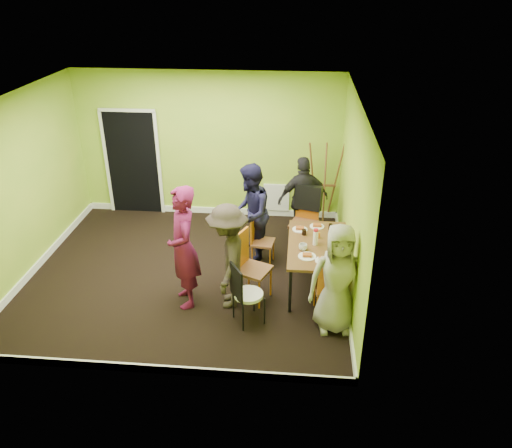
{
  "coord_description": "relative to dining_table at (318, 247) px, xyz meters",
  "views": [
    {
      "loc": [
        1.7,
        -6.68,
        4.39
      ],
      "look_at": [
        1.1,
        0.0,
        0.94
      ],
      "focal_mm": 35.0,
      "sensor_mm": 36.0,
      "label": 1
    }
  ],
  "objects": [
    {
      "name": "person_back_end",
      "position": [
        -0.24,
        1.53,
        0.08
      ],
      "size": [
        0.98,
        0.64,
        1.55
      ],
      "primitive_type": "imported",
      "rotation": [
        0.0,
        0.0,
        3.45
      ],
      "color": "black",
      "rests_on": "ground"
    },
    {
      "name": "blue_bottle",
      "position": [
        0.18,
        -0.32,
        0.16
      ],
      "size": [
        0.07,
        0.07,
        0.21
      ],
      "primitive_type": "cylinder",
      "color": "blue",
      "rests_on": "dining_table"
    },
    {
      "name": "plate_near_left",
      "position": [
        -0.28,
        0.42,
        0.06
      ],
      "size": [
        0.24,
        0.24,
        0.01
      ],
      "primitive_type": "cylinder",
      "color": "white",
      "rests_on": "dining_table"
    },
    {
      "name": "person_left_near",
      "position": [
        -1.28,
        -0.55,
        0.09
      ],
      "size": [
        0.65,
        1.05,
        1.57
      ],
      "primitive_type": "imported",
      "rotation": [
        0.0,
        0.0,
        -1.5
      ],
      "color": "#2C251D",
      "rests_on": "ground"
    },
    {
      "name": "chair_back_end",
      "position": [
        -0.16,
        1.31,
        0.09
      ],
      "size": [
        0.58,
        0.64,
        1.11
      ],
      "rotation": [
        0.0,
        0.0,
        2.85
      ],
      "color": "#C76A12",
      "rests_on": "ground"
    },
    {
      "name": "dining_table",
      "position": [
        0.0,
        0.0,
        0.0
      ],
      "size": [
        0.9,
        1.5,
        0.75
      ],
      "color": "black",
      "rests_on": "ground"
    },
    {
      "name": "chair_bentwood",
      "position": [
        -1.01,
        -0.97,
        -0.19
      ],
      "size": [
        0.49,
        0.49,
        0.92
      ],
      "rotation": [
        0.0,
        0.0,
        -1.02
      ],
      "color": "black",
      "rests_on": "ground"
    },
    {
      "name": "cup_a",
      "position": [
        -0.23,
        -0.2,
        0.1
      ],
      "size": [
        0.12,
        0.12,
        0.1
      ],
      "primitive_type": "imported",
      "color": "white",
      "rests_on": "dining_table"
    },
    {
      "name": "plate_far_front",
      "position": [
        0.05,
        -0.49,
        0.06
      ],
      "size": [
        0.23,
        0.23,
        0.01
      ],
      "primitive_type": "cylinder",
      "color": "white",
      "rests_on": "dining_table"
    },
    {
      "name": "chair_front_end",
      "position": [
        0.14,
        -0.73,
        -0.19
      ],
      "size": [
        0.4,
        0.4,
        0.89
      ],
      "rotation": [
        0.0,
        0.0,
        0.09
      ],
      "color": "#C76A12",
      "rests_on": "ground"
    },
    {
      "name": "plate_far_back",
      "position": [
        -0.01,
        0.55,
        0.06
      ],
      "size": [
        0.23,
        0.23,
        0.01
      ],
      "primitive_type": "cylinder",
      "color": "white",
      "rests_on": "dining_table"
    },
    {
      "name": "thermos",
      "position": [
        -0.05,
        -0.02,
        0.17
      ],
      "size": [
        0.07,
        0.07,
        0.22
      ],
      "primitive_type": "cylinder",
      "color": "white",
      "rests_on": "dining_table"
    },
    {
      "name": "cup_b",
      "position": [
        0.22,
        0.02,
        0.1
      ],
      "size": [
        0.1,
        0.1,
        0.1
      ],
      "primitive_type": "imported",
      "color": "white",
      "rests_on": "dining_table"
    },
    {
      "name": "ground",
      "position": [
        -2.05,
        0.19,
        -0.7
      ],
      "size": [
        5.0,
        5.0,
        0.0
      ],
      "primitive_type": "plane",
      "color": "black",
      "rests_on": "ground"
    },
    {
      "name": "glass_front",
      "position": [
        0.13,
        -0.43,
        0.1
      ],
      "size": [
        0.07,
        0.07,
        0.09
      ],
      "primitive_type": "cylinder",
      "color": "black",
      "rests_on": "dining_table"
    },
    {
      "name": "glass_back",
      "position": [
        0.19,
        0.47,
        0.11
      ],
      "size": [
        0.06,
        0.06,
        0.1
      ],
      "primitive_type": "cylinder",
      "color": "black",
      "rests_on": "dining_table"
    },
    {
      "name": "orange_bottle",
      "position": [
        0.0,
        0.19,
        0.1
      ],
      "size": [
        0.04,
        0.04,
        0.09
      ],
      "primitive_type": "cylinder",
      "color": "#C76A12",
      "rests_on": "dining_table"
    },
    {
      "name": "easel",
      "position": [
        0.15,
        2.21,
        0.11
      ],
      "size": [
        0.65,
        0.61,
        1.63
      ],
      "color": "brown",
      "rests_on": "ground"
    },
    {
      "name": "plate_wall_front",
      "position": [
        0.31,
        -0.27,
        0.06
      ],
      "size": [
        0.22,
        0.22,
        0.01
      ],
      "primitive_type": "cylinder",
      "color": "white",
      "rests_on": "dining_table"
    },
    {
      "name": "plate_wall_back",
      "position": [
        0.33,
        0.1,
        0.06
      ],
      "size": [
        0.27,
        0.27,
        0.01
      ],
      "primitive_type": "cylinder",
      "color": "white",
      "rests_on": "dining_table"
    },
    {
      "name": "plate_near_right",
      "position": [
        -0.17,
        -0.39,
        0.06
      ],
      "size": [
        0.26,
        0.26,
        0.01
      ],
      "primitive_type": "cylinder",
      "color": "white",
      "rests_on": "dining_table"
    },
    {
      "name": "chair_left_far",
      "position": [
        -0.94,
        0.61,
        -0.22
      ],
      "size": [
        0.4,
        0.39,
        0.85
      ],
      "rotation": [
        0.0,
        0.0,
        -1.7
      ],
      "color": "#C76A12",
      "rests_on": "ground"
    },
    {
      "name": "person_left_far",
      "position": [
        -1.1,
        0.78,
        0.13
      ],
      "size": [
        0.63,
        0.81,
        1.66
      ],
      "primitive_type": "imported",
      "rotation": [
        0.0,
        0.0,
        -1.57
      ],
      "color": "#161434",
      "rests_on": "ground"
    },
    {
      "name": "person_front_end",
      "position": [
        0.22,
        -0.98,
        0.09
      ],
      "size": [
        0.8,
        0.56,
        1.56
      ],
      "primitive_type": "imported",
      "rotation": [
        0.0,
        0.0,
        0.08
      ],
      "color": "gray",
      "rests_on": "ground"
    },
    {
      "name": "glass_mid",
      "position": [
        -0.22,
        0.27,
        0.1
      ],
      "size": [
        0.07,
        0.07,
        0.09
      ],
      "primitive_type": "cylinder",
      "color": "black",
      "rests_on": "dining_table"
    },
    {
      "name": "chair_left_near",
      "position": [
        -1.01,
        -0.37,
        -0.1
      ],
      "size": [
        0.57,
        0.57,
        1.06
      ],
      "rotation": [
        0.0,
        0.0,
        -1.97
      ],
      "color": "#C76A12",
      "rests_on": "ground"
    },
    {
      "name": "room_walls",
      "position": [
        -2.07,
        0.23,
        0.29
      ],
      "size": [
        5.04,
        4.54,
        2.82
      ],
      "color": "#87B82F",
      "rests_on": "ground"
    },
    {
      "name": "person_standing",
      "position": [
        -1.9,
        -0.57,
        0.22
      ],
      "size": [
        0.65,
        0.78,
        1.83
      ],
      "primitive_type": "imported",
      "rotation": [
        0.0,
        0.0,
        -1.19
      ],
      "color": "#5A0F37",
      "rests_on": "ground"
    }
  ]
}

